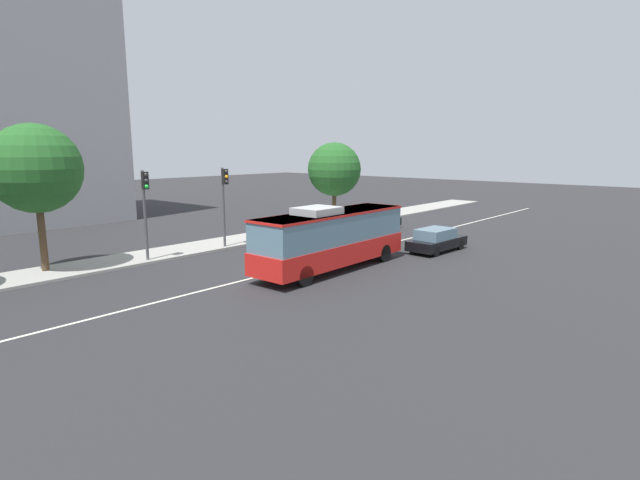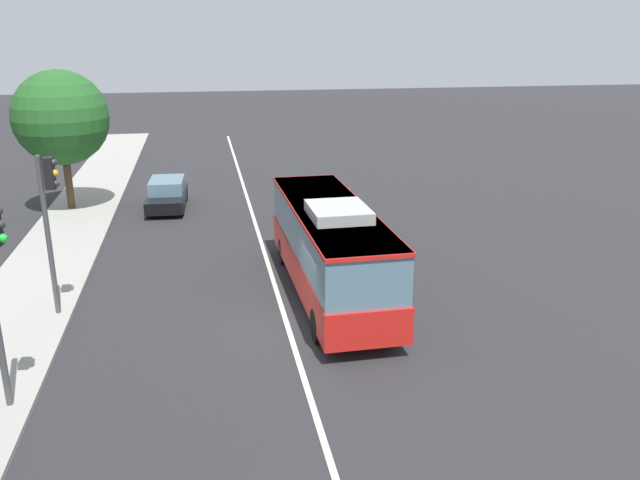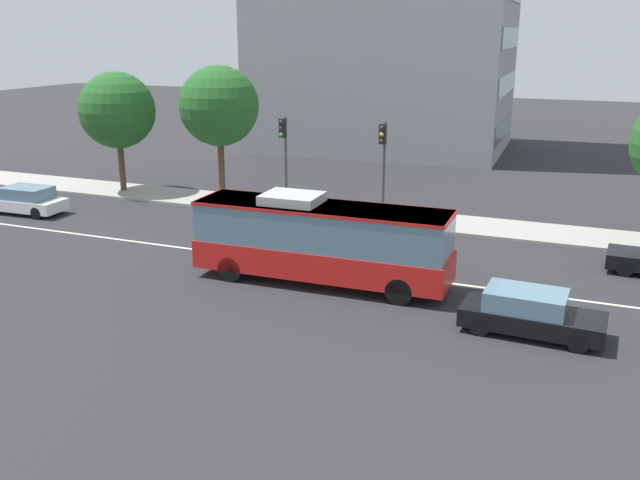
{
  "view_description": "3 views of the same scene",
  "coord_description": "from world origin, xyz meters",
  "px_view_note": "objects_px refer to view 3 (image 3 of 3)",
  "views": [
    {
      "loc": [
        -17.16,
        -18.38,
        6.36
      ],
      "look_at": [
        2.86,
        -0.7,
        1.43
      ],
      "focal_mm": 27.74,
      "sensor_mm": 36.0,
      "label": 1
    },
    {
      "loc": [
        -17.83,
        2.33,
        8.76
      ],
      "look_at": [
        2.75,
        -1.48,
        1.92
      ],
      "focal_mm": 36.47,
      "sensor_mm": 36.0,
      "label": 2
    },
    {
      "loc": [
        11.97,
        -25.26,
        9.46
      ],
      "look_at": [
        2.65,
        -2.14,
        1.85
      ],
      "focal_mm": 38.67,
      "sensor_mm": 36.0,
      "label": 3
    }
  ],
  "objects_px": {
    "street_tree_kerbside_left": "(219,106)",
    "street_tree_kerbside_right": "(117,110)",
    "traffic_light_near_corner": "(284,149)",
    "traffic_light_mid_block": "(383,156)",
    "transit_bus": "(321,238)",
    "sedan_white": "(25,200)",
    "sedan_black": "(530,313)"
  },
  "relations": [
    {
      "from": "street_tree_kerbside_right",
      "to": "sedan_white",
      "type": "bearing_deg",
      "value": -105.37
    },
    {
      "from": "sedan_black",
      "to": "street_tree_kerbside_right",
      "type": "distance_m",
      "value": 28.09
    },
    {
      "from": "traffic_light_near_corner",
      "to": "sedan_black",
      "type": "bearing_deg",
      "value": 56.49
    },
    {
      "from": "street_tree_kerbside_left",
      "to": "sedan_black",
      "type": "bearing_deg",
      "value": -34.11
    },
    {
      "from": "traffic_light_mid_block",
      "to": "street_tree_kerbside_left",
      "type": "relative_size",
      "value": 0.68
    },
    {
      "from": "street_tree_kerbside_left",
      "to": "street_tree_kerbside_right",
      "type": "xyz_separation_m",
      "value": [
        -6.59,
        -0.53,
        -0.45
      ]
    },
    {
      "from": "traffic_light_mid_block",
      "to": "street_tree_kerbside_left",
      "type": "height_order",
      "value": "street_tree_kerbside_left"
    },
    {
      "from": "sedan_white",
      "to": "street_tree_kerbside_right",
      "type": "bearing_deg",
      "value": -107.11
    },
    {
      "from": "transit_bus",
      "to": "traffic_light_near_corner",
      "type": "bearing_deg",
      "value": 121.24
    },
    {
      "from": "traffic_light_near_corner",
      "to": "street_tree_kerbside_left",
      "type": "distance_m",
      "value": 5.46
    },
    {
      "from": "sedan_white",
      "to": "street_tree_kerbside_right",
      "type": "distance_m",
      "value": 7.64
    },
    {
      "from": "sedan_white",
      "to": "street_tree_kerbside_left",
      "type": "distance_m",
      "value": 11.61
    },
    {
      "from": "sedan_white",
      "to": "street_tree_kerbside_left",
      "type": "height_order",
      "value": "street_tree_kerbside_left"
    },
    {
      "from": "transit_bus",
      "to": "street_tree_kerbside_left",
      "type": "height_order",
      "value": "street_tree_kerbside_left"
    },
    {
      "from": "sedan_black",
      "to": "sedan_white",
      "type": "bearing_deg",
      "value": 170.28
    },
    {
      "from": "sedan_black",
      "to": "street_tree_kerbside_right",
      "type": "height_order",
      "value": "street_tree_kerbside_right"
    },
    {
      "from": "sedan_black",
      "to": "traffic_light_near_corner",
      "type": "relative_size",
      "value": 0.88
    },
    {
      "from": "sedan_white",
      "to": "transit_bus",
      "type": "bearing_deg",
      "value": 166.31
    },
    {
      "from": "traffic_light_near_corner",
      "to": "street_tree_kerbside_right",
      "type": "bearing_deg",
      "value": -91.72
    },
    {
      "from": "street_tree_kerbside_left",
      "to": "traffic_light_mid_block",
      "type": "bearing_deg",
      "value": -10.6
    },
    {
      "from": "transit_bus",
      "to": "street_tree_kerbside_left",
      "type": "xyz_separation_m",
      "value": [
        -10.43,
        10.64,
        3.57
      ]
    },
    {
      "from": "street_tree_kerbside_right",
      "to": "sedan_black",
      "type": "bearing_deg",
      "value": -25.55
    },
    {
      "from": "traffic_light_near_corner",
      "to": "traffic_light_mid_block",
      "type": "distance_m",
      "value": 5.39
    },
    {
      "from": "transit_bus",
      "to": "sedan_white",
      "type": "xyz_separation_m",
      "value": [
        -18.71,
        3.96,
        -1.09
      ]
    },
    {
      "from": "traffic_light_near_corner",
      "to": "traffic_light_mid_block",
      "type": "height_order",
      "value": "same"
    },
    {
      "from": "sedan_black",
      "to": "street_tree_kerbside_right",
      "type": "relative_size",
      "value": 0.64
    },
    {
      "from": "traffic_light_near_corner",
      "to": "traffic_light_mid_block",
      "type": "bearing_deg",
      "value": 93.43
    },
    {
      "from": "sedan_black",
      "to": "traffic_light_mid_block",
      "type": "height_order",
      "value": "traffic_light_mid_block"
    },
    {
      "from": "traffic_light_mid_block",
      "to": "street_tree_kerbside_right",
      "type": "bearing_deg",
      "value": -92.47
    },
    {
      "from": "traffic_light_mid_block",
      "to": "sedan_black",
      "type": "bearing_deg",
      "value": 40.13
    },
    {
      "from": "street_tree_kerbside_left",
      "to": "street_tree_kerbside_right",
      "type": "relative_size",
      "value": 1.06
    },
    {
      "from": "sedan_white",
      "to": "street_tree_kerbside_left",
      "type": "xyz_separation_m",
      "value": [
        8.28,
        6.68,
        4.66
      ]
    }
  ]
}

